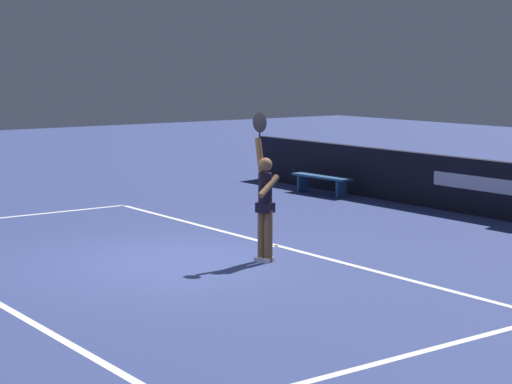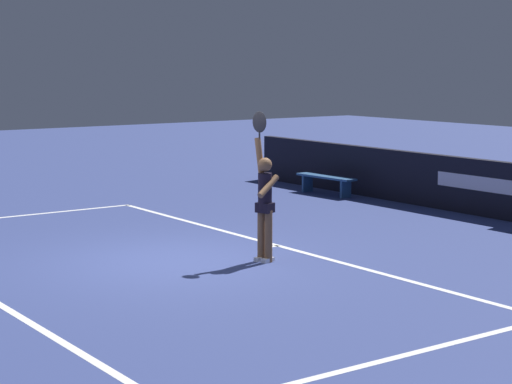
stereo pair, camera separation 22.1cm
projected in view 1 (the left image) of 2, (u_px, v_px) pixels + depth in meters
The scene contains 6 objects.
ground_plane at pixel (172, 261), 14.95m from camera, with size 60.00×60.00×0.00m, color navy.
court_lines at pixel (144, 265), 14.64m from camera, with size 11.57×5.54×0.00m.
back_wall at pixel (482, 188), 19.32m from camera, with size 15.57×0.21×1.19m.
tennis_player at pixel (265, 200), 14.80m from camera, with size 0.50×0.50×2.44m.
tennis_ball at pixel (260, 116), 14.78m from camera, with size 0.07×0.07×0.07m.
courtside_bench_near at pixel (322, 180), 22.46m from camera, with size 1.81×0.47×0.46m.
Camera 1 is at (12.62, -7.57, 3.21)m, focal length 64.43 mm.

